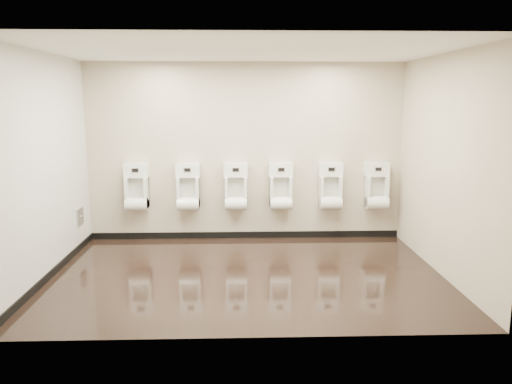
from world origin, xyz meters
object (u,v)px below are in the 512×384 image
(urinal_0, at_px, (137,191))
(urinal_3, at_px, (281,190))
(urinal_5, at_px, (377,189))
(urinal_2, at_px, (236,190))
(urinal_4, at_px, (330,189))
(urinal_1, at_px, (188,190))
(access_panel, at_px, (80,217))

(urinal_0, relative_size, urinal_3, 1.00)
(urinal_0, relative_size, urinal_5, 1.00)
(urinal_2, xyz_separation_m, urinal_4, (1.51, 0.00, 0.00))
(urinal_1, xyz_separation_m, urinal_2, (0.75, 0.00, 0.00))
(urinal_1, relative_size, urinal_4, 1.00)
(access_panel, relative_size, urinal_3, 0.34)
(urinal_0, bearing_deg, access_panel, -151.39)
(access_panel, bearing_deg, urinal_2, 10.24)
(access_panel, height_order, urinal_4, urinal_4)
(urinal_0, bearing_deg, urinal_5, 0.00)
(urinal_4, bearing_deg, urinal_1, 180.00)
(urinal_1, xyz_separation_m, urinal_5, (3.00, 0.00, 0.00))
(urinal_2, xyz_separation_m, urinal_5, (2.25, 0.00, 0.00))
(urinal_0, bearing_deg, urinal_1, 0.00)
(urinal_0, relative_size, urinal_1, 1.00)
(urinal_5, bearing_deg, urinal_3, 180.00)
(urinal_1, bearing_deg, urinal_2, 0.00)
(access_panel, relative_size, urinal_0, 0.34)
(urinal_4, relative_size, urinal_5, 1.00)
(urinal_3, distance_m, urinal_5, 1.54)
(urinal_0, distance_m, urinal_4, 3.06)
(urinal_2, relative_size, urinal_5, 1.00)
(urinal_1, distance_m, urinal_4, 2.26)
(urinal_0, relative_size, urinal_4, 1.00)
(urinal_4, xyz_separation_m, urinal_5, (0.74, 0.00, 0.00))
(urinal_5, bearing_deg, urinal_4, 180.00)
(urinal_1, relative_size, urinal_3, 1.00)
(urinal_2, bearing_deg, urinal_1, 180.00)
(urinal_3, height_order, urinal_5, same)
(access_panel, height_order, urinal_0, urinal_0)
(urinal_3, xyz_separation_m, urinal_5, (1.54, 0.00, 0.00))
(urinal_1, xyz_separation_m, urinal_3, (1.46, 0.00, 0.00))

